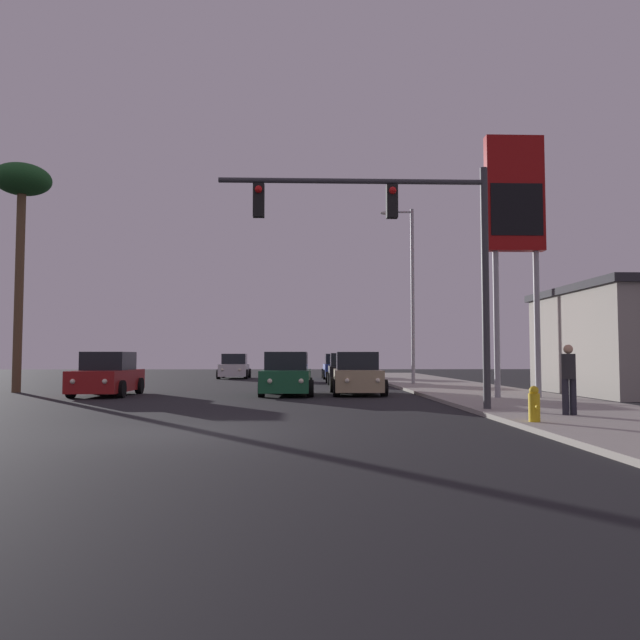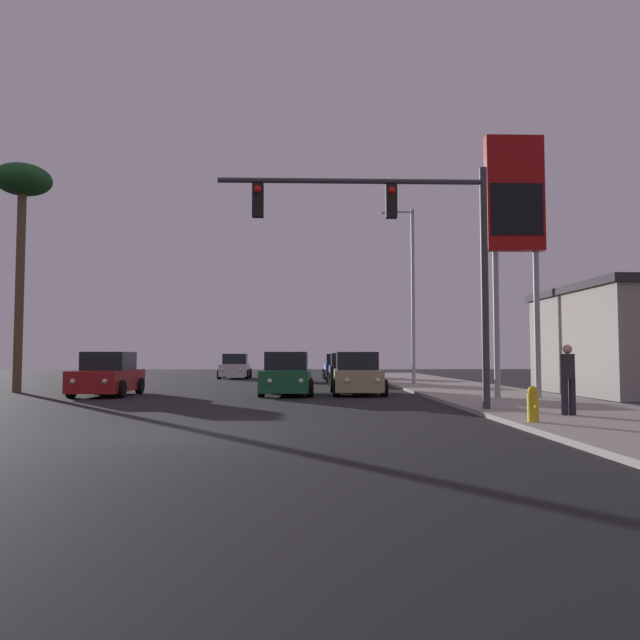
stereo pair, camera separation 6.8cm
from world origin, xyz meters
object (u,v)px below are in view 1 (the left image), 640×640
at_px(car_blue, 337,367).
at_px(pedestrian_on_sidewalk, 569,376).
at_px(car_white, 234,367).
at_px(palm_tree_near, 22,193).
at_px(fire_hydrant, 534,404).
at_px(gas_station_sign, 515,208).
at_px(car_black, 345,370).
at_px(car_red, 108,376).
at_px(street_lamp, 410,286).
at_px(car_green, 287,375).
at_px(traffic_light_mast, 408,236).
at_px(car_tan, 357,375).

bearing_deg(car_blue, pedestrian_on_sidewalk, 98.21).
distance_m(car_white, palm_tree_near, 19.45).
height_order(fire_hydrant, palm_tree_near, palm_tree_near).
bearing_deg(car_white, car_blue, 172.63).
bearing_deg(gas_station_sign, car_black, 110.57).
relative_size(car_red, car_blue, 1.00).
bearing_deg(gas_station_sign, street_lamp, 99.15).
height_order(car_white, pedestrian_on_sidewalk, pedestrian_on_sidewalk).
bearing_deg(street_lamp, palm_tree_near, -163.64).
relative_size(car_green, traffic_light_mast, 0.60).
bearing_deg(gas_station_sign, car_tan, 143.13).
xyz_separation_m(car_red, car_black, (9.89, 9.72, 0.00)).
xyz_separation_m(car_red, street_lamp, (13.07, 7.40, 4.36)).
distance_m(car_blue, car_green, 17.90).
bearing_deg(traffic_light_mast, car_green, 113.26).
height_order(car_green, pedestrian_on_sidewalk, pedestrian_on_sidewalk).
bearing_deg(palm_tree_near, gas_station_sign, -16.23).
bearing_deg(car_tan, car_red, 5.14).
height_order(car_red, car_white, same).
distance_m(car_tan, car_black, 9.23).
bearing_deg(gas_station_sign, traffic_light_mast, -135.03).
bearing_deg(gas_station_sign, car_white, 118.47).
bearing_deg(car_blue, car_red, 60.94).
relative_size(car_blue, car_green, 0.99).
xyz_separation_m(car_tan, car_green, (-2.79, -0.36, 0.00)).
distance_m(car_red, street_lamp, 15.63).
bearing_deg(car_white, palm_tree_near, 64.31).
height_order(car_white, car_tan, same).
relative_size(car_black, street_lamp, 0.48).
relative_size(car_red, street_lamp, 0.48).
xyz_separation_m(car_blue, car_green, (-3.05, -17.64, 0.00)).
distance_m(car_red, car_black, 13.87).
relative_size(car_white, car_green, 1.00).
relative_size(car_white, pedestrian_on_sidewalk, 2.59).
height_order(car_red, car_black, same).
relative_size(street_lamp, pedestrian_on_sidewalk, 5.39).
relative_size(car_red, car_green, 0.99).
bearing_deg(fire_hydrant, palm_tree_near, 141.54).
xyz_separation_m(fire_hydrant, pedestrian_on_sidewalk, (1.42, 1.51, 0.55)).
bearing_deg(car_blue, gas_station_sign, 103.12).
bearing_deg(car_black, car_green, 74.12).
distance_m(traffic_light_mast, street_lamp, 15.48).
bearing_deg(car_blue, palm_tree_near, 47.29).
relative_size(car_blue, palm_tree_near, 0.44).
bearing_deg(gas_station_sign, car_green, 156.26).
height_order(car_tan, fire_hydrant, car_tan).
bearing_deg(palm_tree_near, street_lamp, 16.36).
relative_size(car_white, gas_station_sign, 0.48).
height_order(car_blue, pedestrian_on_sidewalk, pedestrian_on_sidewalk).
relative_size(car_black, fire_hydrant, 5.70).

